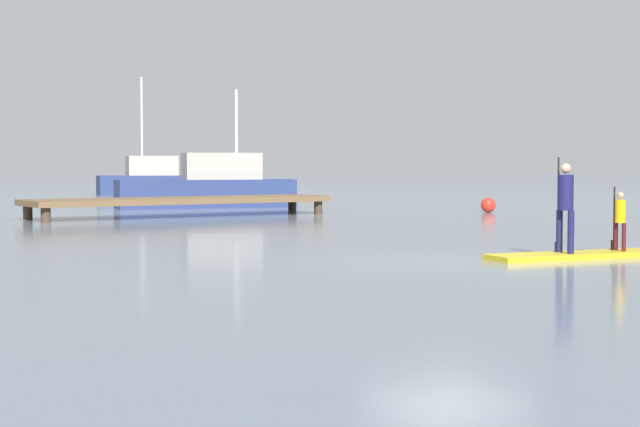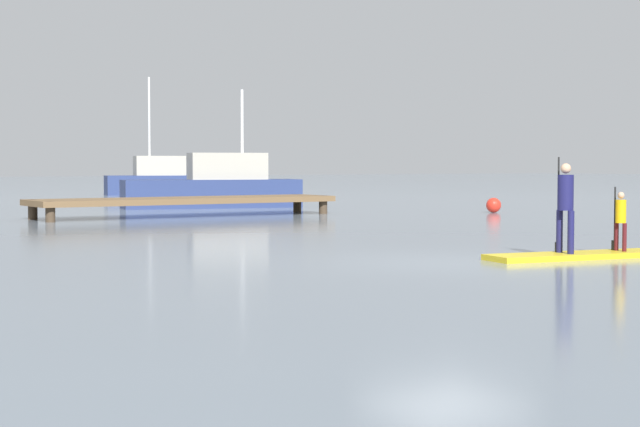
% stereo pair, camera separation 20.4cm
% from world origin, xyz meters
% --- Properties ---
extents(ground_plane, '(240.00, 240.00, 0.00)m').
position_xyz_m(ground_plane, '(0.00, 0.00, 0.00)').
color(ground_plane, slate).
extents(paddleboard_near, '(3.69, 1.39, 0.10)m').
position_xyz_m(paddleboard_near, '(2.58, -0.59, 0.05)').
color(paddleboard_near, gold).
rests_on(paddleboard_near, ground).
extents(paddler_adult, '(0.32, 0.50, 1.70)m').
position_xyz_m(paddler_adult, '(2.25, -0.53, 1.01)').
color(paddler_adult, '#19194C').
rests_on(paddler_adult, paddleboard_near).
extents(paddler_child_solo, '(0.22, 0.38, 1.16)m').
position_xyz_m(paddler_child_solo, '(3.44, -0.72, 0.70)').
color(paddler_child_solo, '#4C1419').
rests_on(paddler_child_solo, paddleboard_near).
extents(fishing_boat_green_midground, '(6.95, 3.35, 4.52)m').
position_xyz_m(fishing_boat_green_midground, '(6.55, 21.80, 0.77)').
color(fishing_boat_green_midground, navy).
rests_on(fishing_boat_green_midground, ground).
extents(trawler_grey_distant, '(6.50, 3.16, 6.32)m').
position_xyz_m(trawler_grey_distant, '(11.62, 38.21, 0.80)').
color(trawler_grey_distant, navy).
rests_on(trawler_grey_distant, ground).
extents(floating_dock, '(9.91, 2.28, 0.60)m').
position_xyz_m(floating_dock, '(2.82, 16.43, 0.50)').
color(floating_dock, brown).
rests_on(floating_dock, ground).
extents(mooring_buoy_far, '(0.51, 0.51, 0.51)m').
position_xyz_m(mooring_buoy_far, '(12.83, 13.10, 0.26)').
color(mooring_buoy_far, red).
rests_on(mooring_buoy_far, ground).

